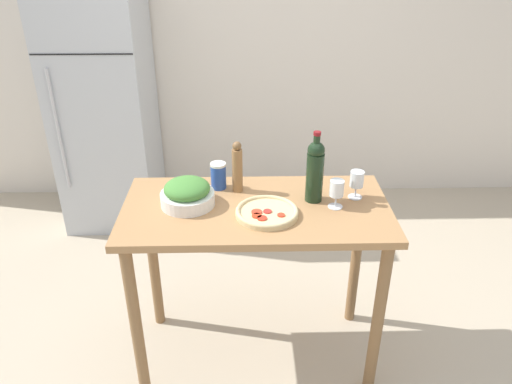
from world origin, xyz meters
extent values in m
plane|color=#BCAD93|center=(0.00, 0.00, 0.00)|extent=(14.00, 14.00, 0.00)
cube|color=silver|center=(0.00, 1.91, 1.30)|extent=(6.40, 0.06, 2.60)
cube|color=#B7BCC1|center=(-1.07, 1.52, 0.94)|extent=(0.66, 0.68, 1.88)
cube|color=black|center=(-1.07, 1.18, 1.35)|extent=(0.64, 0.01, 0.01)
cylinder|color=#B2B2B7|center=(-1.30, 1.16, 0.84)|extent=(0.02, 0.02, 0.84)
cube|color=#A87A4C|center=(0.00, 0.00, 0.90)|extent=(1.24, 0.62, 0.04)
cylinder|color=olive|center=(-0.56, -0.25, 0.44)|extent=(0.06, 0.06, 0.88)
cylinder|color=olive|center=(0.56, -0.25, 0.44)|extent=(0.06, 0.06, 0.88)
cylinder|color=olive|center=(-0.56, 0.25, 0.44)|extent=(0.06, 0.06, 0.88)
cylinder|color=olive|center=(0.56, 0.25, 0.44)|extent=(0.06, 0.06, 0.88)
cylinder|color=black|center=(0.27, 0.06, 1.03)|extent=(0.08, 0.08, 0.24)
sphere|color=black|center=(0.27, 0.06, 1.17)|extent=(0.08, 0.08, 0.08)
cylinder|color=black|center=(0.27, 0.06, 1.21)|extent=(0.03, 0.03, 0.07)
cylinder|color=maroon|center=(0.27, 0.06, 1.25)|extent=(0.03, 0.03, 0.02)
cylinder|color=silver|center=(0.37, -0.01, 0.92)|extent=(0.07, 0.07, 0.00)
cylinder|color=silver|center=(0.37, -0.01, 0.95)|extent=(0.01, 0.01, 0.06)
cylinder|color=white|center=(0.37, -0.01, 1.01)|extent=(0.07, 0.07, 0.08)
cylinder|color=maroon|center=(0.37, -0.01, 0.99)|extent=(0.06, 0.06, 0.03)
cylinder|color=silver|center=(0.48, 0.08, 0.92)|extent=(0.07, 0.07, 0.00)
cylinder|color=silver|center=(0.48, 0.08, 0.95)|extent=(0.01, 0.01, 0.06)
cylinder|color=white|center=(0.48, 0.08, 1.01)|extent=(0.07, 0.07, 0.08)
cylinder|color=maroon|center=(0.48, 0.08, 0.98)|extent=(0.06, 0.06, 0.00)
cylinder|color=olive|center=(-0.09, 0.16, 1.02)|extent=(0.05, 0.05, 0.22)
sphere|color=brown|center=(-0.09, 0.16, 1.15)|extent=(0.04, 0.04, 0.04)
cylinder|color=white|center=(-0.32, 0.03, 0.95)|extent=(0.25, 0.25, 0.06)
ellipsoid|color=#478438|center=(-0.32, 0.03, 1.00)|extent=(0.21, 0.21, 0.09)
cylinder|color=#DBC189|center=(0.05, -0.08, 0.93)|extent=(0.28, 0.28, 0.02)
torus|color=#DBC189|center=(0.05, -0.08, 0.94)|extent=(0.28, 0.28, 0.02)
cylinder|color=red|center=(0.11, -0.11, 0.94)|extent=(0.03, 0.03, 0.01)
cylinder|color=red|center=(0.00, -0.08, 0.94)|extent=(0.05, 0.05, 0.01)
cylinder|color=red|center=(0.00, -0.12, 0.94)|extent=(0.04, 0.04, 0.01)
cylinder|color=red|center=(0.05, -0.08, 0.94)|extent=(0.04, 0.04, 0.01)
cylinder|color=red|center=(0.02, -0.14, 0.94)|extent=(0.04, 0.04, 0.01)
cylinder|color=#284CA3|center=(-0.18, 0.19, 0.98)|extent=(0.07, 0.07, 0.12)
cylinder|color=white|center=(-0.18, 0.19, 1.04)|extent=(0.08, 0.08, 0.01)
camera|label=1|loc=(-0.05, -2.00, 2.07)|focal=35.00mm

